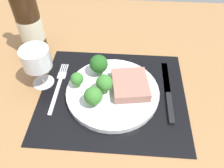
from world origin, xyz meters
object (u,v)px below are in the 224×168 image
(wine_bottle, at_px, (30,24))
(wine_glass, at_px, (36,60))
(knife, at_px, (168,95))
(plate, at_px, (113,92))
(steak, at_px, (130,85))
(fork, at_px, (58,86))

(wine_bottle, relative_size, wine_glass, 2.52)
(wine_bottle, height_order, wine_glass, wine_bottle)
(knife, distance_m, wine_glass, 0.37)
(plate, xyz_separation_m, steak, (0.05, 0.01, 0.02))
(wine_glass, bearing_deg, wine_bottle, 112.73)
(steak, distance_m, wine_bottle, 0.36)
(plate, distance_m, knife, 0.15)
(wine_bottle, distance_m, wine_glass, 0.15)
(knife, xyz_separation_m, wine_glass, (-0.36, 0.03, 0.08))
(knife, bearing_deg, steak, 176.79)
(wine_bottle, xyz_separation_m, wine_glass, (0.06, -0.14, -0.02))
(steak, relative_size, wine_glass, 0.89)
(wine_bottle, bearing_deg, plate, -32.60)
(knife, height_order, wine_bottle, wine_bottle)
(knife, distance_m, wine_bottle, 0.46)
(fork, distance_m, knife, 0.31)
(plate, bearing_deg, wine_bottle, 147.40)
(steak, relative_size, wine_bottle, 0.35)
(knife, bearing_deg, fork, 178.46)
(wine_glass, bearing_deg, plate, -8.61)
(fork, distance_m, wine_glass, 0.10)
(plate, relative_size, knife, 1.11)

